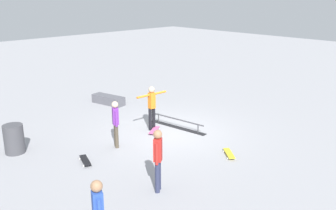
% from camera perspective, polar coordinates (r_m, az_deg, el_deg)
% --- Properties ---
extents(ground_plane, '(60.00, 60.00, 0.00)m').
position_cam_1_polar(ground_plane, '(13.90, 0.02, -4.07)').
color(ground_plane, '#9E9EA3').
extents(grind_rail, '(2.51, 0.55, 0.36)m').
position_cam_1_polar(grind_rail, '(14.28, 1.44, -2.85)').
color(grind_rail, black).
rests_on(grind_rail, ground_plane).
extents(skate_ledge, '(1.68, 0.84, 0.39)m').
position_cam_1_polar(skate_ledge, '(17.45, -8.99, 0.79)').
color(skate_ledge, '#595960').
rests_on(skate_ledge, ground_plane).
extents(skater_main, '(0.23, 1.33, 1.65)m').
position_cam_1_polar(skater_main, '(13.84, -2.46, 0.02)').
color(skater_main, black).
rests_on(skater_main, ground_plane).
extents(skateboard_main, '(0.59, 0.79, 0.09)m').
position_cam_1_polar(skateboard_main, '(13.88, -2.08, -3.80)').
color(skateboard_main, '#E05993').
rests_on(skateboard_main, ground_plane).
extents(bystander_purple_shirt, '(0.35, 0.25, 1.57)m').
position_cam_1_polar(bystander_purple_shirt, '(12.42, -7.91, -2.49)').
color(bystander_purple_shirt, brown).
rests_on(bystander_purple_shirt, ground_plane).
extents(bystander_red_shirt, '(0.29, 0.35, 1.68)m').
position_cam_1_polar(bystander_red_shirt, '(9.62, -1.54, -7.87)').
color(bystander_red_shirt, '#2D3351').
rests_on(bystander_red_shirt, ground_plane).
extents(loose_skateboard_black, '(0.82, 0.46, 0.09)m').
position_cam_1_polar(loose_skateboard_black, '(11.77, -12.38, -8.14)').
color(loose_skateboard_black, black).
rests_on(loose_skateboard_black, ground_plane).
extents(loose_skateboard_yellow, '(0.75, 0.65, 0.09)m').
position_cam_1_polar(loose_skateboard_yellow, '(12.11, 9.22, -7.23)').
color(loose_skateboard_yellow, yellow).
rests_on(loose_skateboard_yellow, ground_plane).
extents(trash_bin, '(0.62, 0.62, 0.94)m').
position_cam_1_polar(trash_bin, '(12.97, -22.23, -4.77)').
color(trash_bin, '#47474C').
rests_on(trash_bin, ground_plane).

